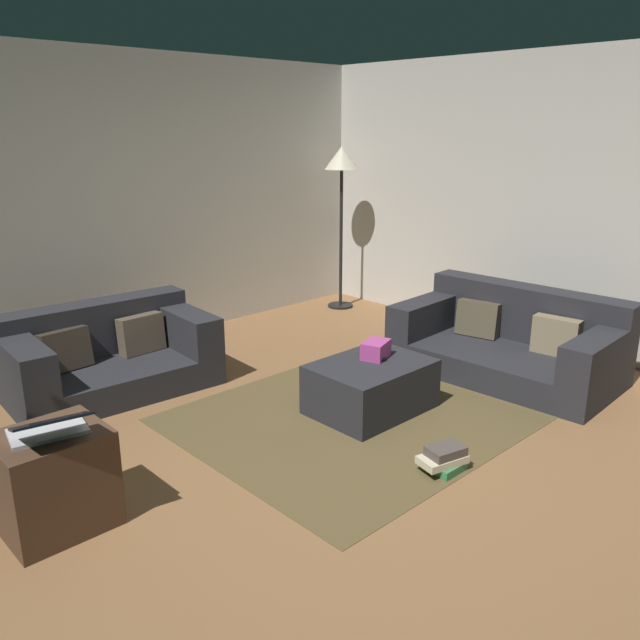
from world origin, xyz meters
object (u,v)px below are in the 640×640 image
Objects in this scene: ottoman at (371,387)px; gift_box at (376,349)px; couch_right at (511,342)px; tv_remote at (376,358)px; laptop at (49,428)px; side_table at (54,480)px; book_stack at (444,459)px; couch_left at (107,356)px; corner_lamp at (342,171)px.

gift_box is at bearing 27.09° from ottoman.
couch_right reaches higher than tv_remote.
laptop reaches higher than tv_remote.
side_table is 2.15m from book_stack.
couch_left reaches higher than side_table.
tv_remote is at bearing 130.91° from couch_left.
couch_right reaches higher than gift_box.
ottoman is 3.06m from corner_lamp.
couch_right is at bearing 18.99° from book_stack.
tv_remote is (0.08, 0.03, 0.19)m from ottoman.
couch_left is 2.05m from ottoman.
gift_box is 0.70× the size of book_stack.
side_table is at bearing 80.02° from couch_right.
couch_left is 7.04× the size of gift_box.
laptop is (-2.29, 0.07, 0.20)m from tv_remote.
gift_box is at bearing 38.96° from tv_remote.
couch_left is at bearing 56.83° from laptop.
gift_box reaches higher than ottoman.
gift_box reaches higher than tv_remote.
laptop reaches higher than couch_left.
corner_lamp is at bearing 54.47° from book_stack.
corner_lamp is at bearing 26.49° from laptop.
gift_box is 0.50× the size of laptop.
couch_right is 5.67× the size of book_stack.
ottoman is at bearing -152.91° from gift_box.
couch_right is at bearing -14.54° from gift_box.
couch_right is 1.43m from ottoman.
side_table is at bearing 177.51° from gift_box.
side_table is 1.19× the size of laptop.
corner_lamp reaches higher than couch_right.
ottoman is 5.16× the size of tv_remote.
tv_remote is at bearing -135.91° from gift_box.
couch_right is 1.82m from book_stack.
couch_left is 1.88× the size of ottoman.
tv_remote is 2.30m from laptop.
couch_left is 1.92m from laptop.
laptop is at bearing 177.51° from ottoman.
laptop is 0.25× the size of corner_lamp.
couch_left is at bearing 108.56° from book_stack.
corner_lamp reaches higher than gift_box.
laptop is at bearing 152.90° from book_stack.
book_stack is at bearing 105.93° from couch_right.
gift_box is 2.31m from side_table.
couch_right is 1.01× the size of corner_lamp.
couch_left reaches higher than gift_box.
gift_box is 2.87m from corner_lamp.
gift_box is at bearing -2.49° from side_table.
ottoman is 1.87× the size of laptop.
couch_right is 3.62m from side_table.
couch_left is 4.95× the size of book_stack.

